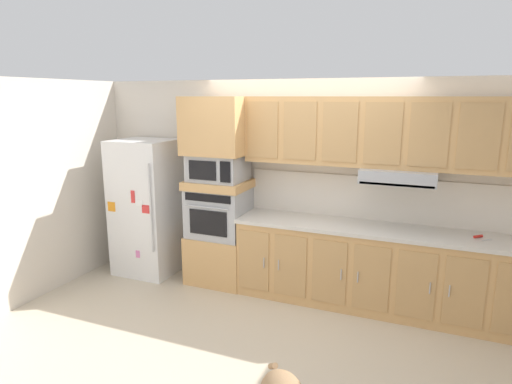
{
  "coord_description": "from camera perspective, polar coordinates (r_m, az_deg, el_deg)",
  "views": [
    {
      "loc": [
        1.42,
        -3.9,
        2.3
      ],
      "look_at": [
        -0.34,
        0.37,
        1.28
      ],
      "focal_mm": 30.6,
      "sensor_mm": 36.0,
      "label": 1
    }
  ],
  "objects": [
    {
      "name": "refrigerator",
      "position": [
        5.9,
        -14.03,
        -1.91
      ],
      "size": [
        0.76,
        0.73,
        1.76
      ],
      "color": "white",
      "rests_on": "ground"
    },
    {
      "name": "backsplash_panel",
      "position": [
        5.09,
        16.15,
        -0.93
      ],
      "size": [
        3.11,
        0.02,
        0.5
      ],
      "primitive_type": "cube",
      "color": "silver",
      "rests_on": "countertop_slab"
    },
    {
      "name": "built_in_oven",
      "position": [
        5.42,
        -4.83,
        -2.62
      ],
      "size": [
        0.7,
        0.62,
        0.6
      ],
      "color": "#A8AAAF",
      "rests_on": "oven_base_cabinet"
    },
    {
      "name": "appliance_upper_cabinet",
      "position": [
        5.25,
        -5.03,
        8.63
      ],
      "size": [
        0.74,
        0.62,
        0.68
      ],
      "primitive_type": "cube",
      "color": "tan",
      "rests_on": "microwave"
    },
    {
      "name": "oven_base_cabinet",
      "position": [
        5.61,
        -4.71,
        -8.55
      ],
      "size": [
        0.74,
        0.62,
        0.6
      ],
      "primitive_type": "cube",
      "color": "tan",
      "rests_on": "ground"
    },
    {
      "name": "ground_plane",
      "position": [
        4.75,
        2.22,
        -16.61
      ],
      "size": [
        9.6,
        9.6,
        0.0
      ],
      "primitive_type": "plane",
      "color": "beige"
    },
    {
      "name": "countertop_slab",
      "position": [
        4.88,
        15.57,
        -4.74
      ],
      "size": [
        3.11,
        0.64,
        0.04
      ],
      "primitive_type": "cube",
      "color": "beige",
      "rests_on": "lower_cabinet_run"
    },
    {
      "name": "lower_cabinet_run",
      "position": [
        5.03,
        15.26,
        -9.76
      ],
      "size": [
        3.07,
        0.63,
        0.88
      ],
      "color": "tan",
      "rests_on": "ground"
    },
    {
      "name": "upper_cabinet_with_hood",
      "position": [
        4.81,
        16.57,
        7.15
      ],
      "size": [
        3.07,
        0.48,
        0.88
      ],
      "color": "tan",
      "rests_on": "backsplash_panel"
    },
    {
      "name": "back_kitchen_wall",
      "position": [
        5.31,
        6.48,
        0.91
      ],
      "size": [
        6.2,
        0.12,
        2.5
      ],
      "primitive_type": "cube",
      "color": "beige",
      "rests_on": "ground"
    },
    {
      "name": "side_panel_left",
      "position": [
        5.84,
        -24.4,
        0.92
      ],
      "size": [
        0.12,
        7.1,
        2.5
      ],
      "primitive_type": "cube",
      "color": "beige",
      "rests_on": "ground"
    },
    {
      "name": "appliance_mid_shelf",
      "position": [
        5.34,
        -4.89,
        1.01
      ],
      "size": [
        0.74,
        0.62,
        0.1
      ],
      "primitive_type": "cube",
      "color": "tan",
      "rests_on": "built_in_oven"
    },
    {
      "name": "microwave",
      "position": [
        5.3,
        -4.94,
        3.23
      ],
      "size": [
        0.64,
        0.54,
        0.32
      ],
      "color": "#A8AAAF",
      "rests_on": "appliance_mid_shelf"
    },
    {
      "name": "screwdriver",
      "position": [
        4.89,
        27.12,
        -5.22
      ],
      "size": [
        0.17,
        0.17,
        0.03
      ],
      "color": "red",
      "rests_on": "countertop_slab"
    }
  ]
}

